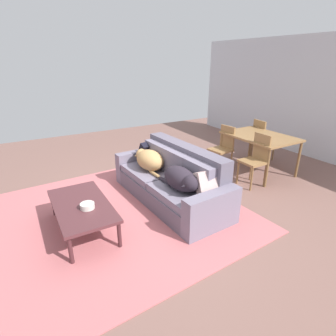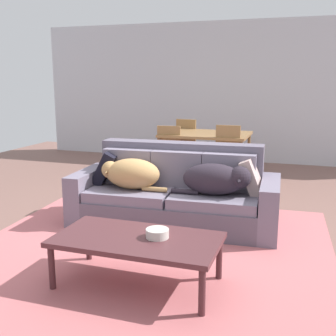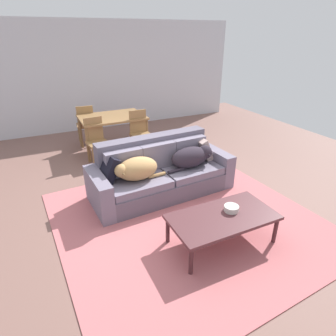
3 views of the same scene
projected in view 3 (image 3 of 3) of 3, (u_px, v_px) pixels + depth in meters
ground_plane at (156, 193)px, 4.66m from camera, size 10.00×10.00×0.00m
back_partition at (93, 77)px, 7.33m from camera, size 8.00×0.12×2.70m
area_rug at (187, 219)px, 3.99m from camera, size 3.59×3.55×0.01m
couch at (160, 173)px, 4.58m from camera, size 2.31×1.01×0.89m
dog_on_left_cushion at (136, 169)px, 4.13m from camera, size 0.77×0.43×0.33m
dog_on_right_cushion at (192, 157)px, 4.54m from camera, size 0.83×0.38×0.33m
throw_pillow_by_left_arm at (108, 168)px, 4.13m from camera, size 0.34×0.43×0.41m
throw_pillow_by_right_arm at (202, 148)px, 4.86m from camera, size 0.26×0.39×0.40m
coffee_table at (223, 218)px, 3.41m from camera, size 1.29×0.68×0.40m
bowl_on_coffee_table at (231, 208)px, 3.47m from camera, size 0.18×0.18×0.07m
dining_table at (112, 119)px, 6.09m from camera, size 1.35×0.97×0.77m
dining_chair_near_left at (96, 139)px, 5.57m from camera, size 0.44×0.44×0.91m
dining_chair_near_right at (140, 131)px, 5.90m from camera, size 0.40×0.40×0.95m
dining_chair_far_left at (86, 123)px, 6.48m from camera, size 0.44×0.44×0.92m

